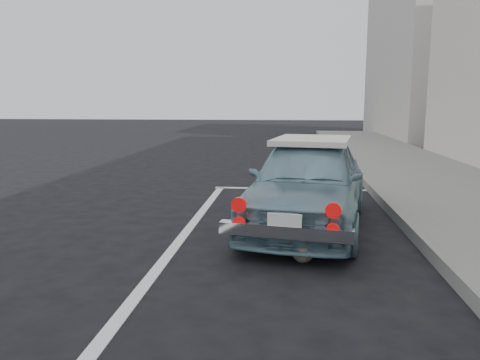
{
  "coord_description": "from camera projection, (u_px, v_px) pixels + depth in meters",
  "views": [
    {
      "loc": [
        0.34,
        -2.12,
        1.61
      ],
      "look_at": [
        -0.18,
        2.98,
        0.75
      ],
      "focal_mm": 35.0,
      "sensor_mm": 36.0,
      "label": 1
    }
  ],
  "objects": [
    {
      "name": "cat",
      "position": [
        303.0,
        250.0,
        4.73
      ],
      "size": [
        0.25,
        0.52,
        0.28
      ],
      "rotation": [
        0.0,
        0.0,
        0.06
      ],
      "color": "#675D4F",
      "rests_on": "ground"
    },
    {
      "name": "pline_front",
      "position": [
        295.0,
        189.0,
        8.71
      ],
      "size": [
        3.0,
        0.12,
        0.01
      ],
      "primitive_type": "cube",
      "color": "silver",
      "rests_on": "ground"
    },
    {
      "name": "pline_side",
      "position": [
        178.0,
        242.0,
        5.41
      ],
      "size": [
        0.12,
        7.0,
        0.01
      ],
      "primitive_type": "cube",
      "color": "silver",
      "rests_on": "ground"
    },
    {
      "name": "building_far",
      "position": [
        425.0,
        47.0,
        20.71
      ],
      "size": [
        3.5,
        10.0,
        8.0
      ],
      "primitive_type": "cube",
      "color": "beige",
      "rests_on": "ground"
    },
    {
      "name": "retro_coupe",
      "position": [
        308.0,
        182.0,
        6.03
      ],
      "size": [
        1.93,
        3.6,
        1.16
      ],
      "rotation": [
        0.0,
        0.0,
        -0.17
      ],
      "color": "#7197A6",
      "rests_on": "ground"
    }
  ]
}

